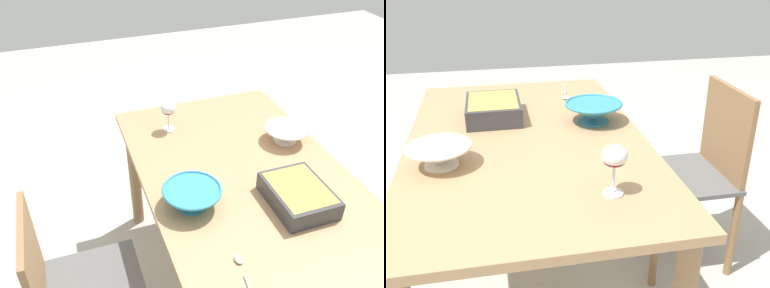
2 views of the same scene
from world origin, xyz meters
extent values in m
plane|color=#B2ADA3|center=(0.00, 0.00, 0.00)|extent=(8.00, 8.00, 0.00)
cube|color=tan|center=(0.00, 0.00, 0.74)|extent=(1.45, 0.89, 0.03)
cylinder|color=#93704E|center=(0.66, -0.38, 0.36)|extent=(0.07, 0.07, 0.73)
cylinder|color=#93704E|center=(0.66, 0.38, 0.36)|extent=(0.07, 0.07, 0.73)
cube|color=olive|center=(-0.12, 0.92, 0.66)|extent=(0.39, 0.02, 0.41)
cylinder|color=olive|center=(0.07, 0.54, 0.22)|extent=(0.04, 0.04, 0.44)
cylinder|color=white|center=(0.47, 0.21, 0.76)|extent=(0.06, 0.06, 0.01)
cylinder|color=white|center=(0.47, 0.21, 0.81)|extent=(0.01, 0.01, 0.09)
ellipsoid|color=white|center=(0.47, 0.21, 0.89)|extent=(0.08, 0.08, 0.06)
ellipsoid|color=#4C0A19|center=(0.47, 0.21, 0.87)|extent=(0.07, 0.07, 0.04)
cube|color=#38383D|center=(-0.23, -0.12, 0.80)|extent=(0.29, 0.22, 0.08)
cube|color=#9E8C47|center=(-0.23, -0.12, 0.83)|extent=(0.26, 0.20, 0.02)
cylinder|color=white|center=(0.19, -0.30, 0.76)|extent=(0.11, 0.11, 0.01)
cone|color=white|center=(0.19, -0.30, 0.80)|extent=(0.21, 0.21, 0.06)
torus|color=white|center=(0.19, -0.30, 0.83)|extent=(0.21, 0.21, 0.01)
cylinder|color=teal|center=(-0.10, 0.29, 0.76)|extent=(0.13, 0.13, 0.01)
cone|color=teal|center=(-0.10, 0.29, 0.80)|extent=(0.23, 0.23, 0.07)
torus|color=teal|center=(-0.10, 0.29, 0.84)|extent=(0.24, 0.24, 0.01)
ellipsoid|color=silver|center=(-0.42, 0.23, 0.77)|extent=(0.05, 0.04, 0.01)
camera|label=1|loc=(-1.26, 0.69, 1.89)|focal=38.52mm
camera|label=2|loc=(1.55, -0.11, 1.43)|focal=41.06mm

